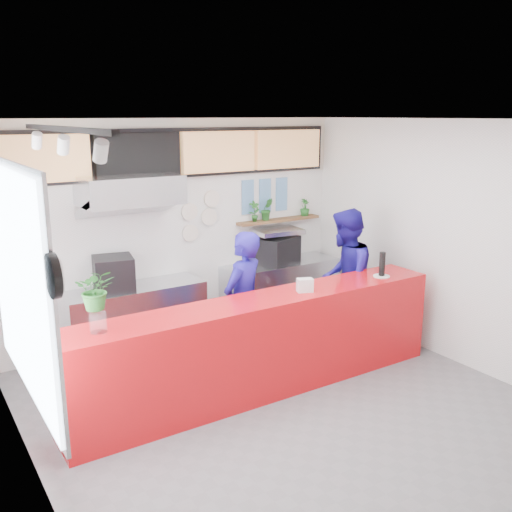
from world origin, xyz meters
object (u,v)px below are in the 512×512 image
service_counter (263,345)px  pepper_mill (382,264)px  espresso_machine (277,250)px  staff_center (243,303)px  staff_right (344,279)px  panini_oven (114,274)px

service_counter → pepper_mill: pepper_mill is taller
service_counter → espresso_machine: bearing=51.4°
service_counter → staff_center: (0.08, 0.56, 0.32)m
staff_right → staff_center: bearing=-37.7°
espresso_machine → staff_center: 1.85m
espresso_machine → staff_center: (-1.35, -1.24, -0.23)m
panini_oven → pepper_mill: pepper_mill is taller
panini_oven → staff_right: bearing=-12.8°
service_counter → staff_right: 1.78m
service_counter → staff_center: 0.65m
espresso_machine → staff_right: 1.28m
service_counter → espresso_machine: 2.37m
service_counter → panini_oven: panini_oven is taller
staff_right → pepper_mill: (0.05, -0.62, 0.33)m
staff_right → espresso_machine: bearing=-117.5°
service_counter → panini_oven: bearing=120.3°
panini_oven → staff_center: staff_center is taller
pepper_mill → panini_oven: bearing=145.7°
pepper_mill → service_counter: bearing=177.4°
espresso_machine → pepper_mill: size_ratio=2.07×
panini_oven → staff_center: bearing=-35.5°
espresso_machine → staff_right: size_ratio=0.33×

